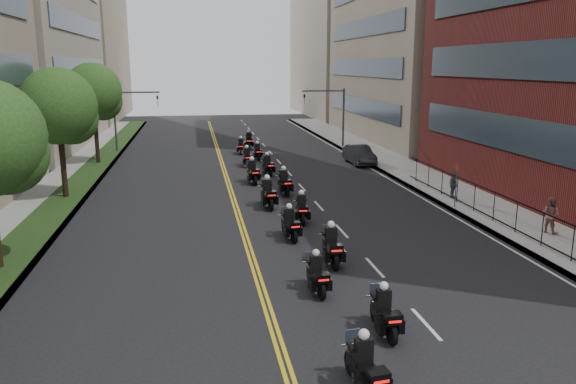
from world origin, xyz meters
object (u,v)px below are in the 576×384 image
(motorcycle_4, at_px, (290,225))
(motorcycle_10, at_px, (247,158))
(pedestrian_b, at_px, (551,215))
(pedestrian_c, at_px, (453,185))
(motorcycle_5, at_px, (302,210))
(parked_sedan, at_px, (359,155))
(motorcycle_7, at_px, (284,183))
(motorcycle_0, at_px, (365,369))
(motorcycle_3, at_px, (331,247))
(motorcycle_11, at_px, (258,152))
(motorcycle_6, at_px, (268,195))
(motorcycle_12, at_px, (241,147))
(motorcycle_9, at_px, (268,166))
(motorcycle_13, at_px, (249,142))
(motorcycle_8, at_px, (252,173))
(motorcycle_1, at_px, (384,314))
(motorcycle_2, at_px, (317,276))

(motorcycle_4, bearing_deg, motorcycle_10, 83.87)
(pedestrian_b, distance_m, pedestrian_c, 7.35)
(motorcycle_4, height_order, motorcycle_5, motorcycle_5)
(parked_sedan, bearing_deg, motorcycle_7, -129.57)
(motorcycle_0, distance_m, motorcycle_3, 9.04)
(pedestrian_c, bearing_deg, motorcycle_11, 31.04)
(motorcycle_6, relative_size, pedestrian_c, 1.59)
(motorcycle_4, height_order, pedestrian_b, pedestrian_b)
(motorcycle_0, xyz_separation_m, motorcycle_5, (1.37, 15.14, 0.01))
(motorcycle_5, bearing_deg, motorcycle_12, 98.21)
(motorcycle_9, distance_m, motorcycle_10, 3.89)
(motorcycle_7, bearing_deg, motorcycle_13, 86.25)
(motorcycle_0, relative_size, motorcycle_13, 0.86)
(motorcycle_4, bearing_deg, motorcycle_11, 80.77)
(motorcycle_7, bearing_deg, motorcycle_12, 89.83)
(motorcycle_6, distance_m, motorcycle_11, 16.27)
(pedestrian_c, bearing_deg, motorcycle_6, 89.74)
(motorcycle_13, bearing_deg, motorcycle_9, -85.19)
(motorcycle_8, bearing_deg, motorcycle_9, 57.02)
(motorcycle_9, relative_size, motorcycle_12, 1.04)
(motorcycle_0, bearing_deg, motorcycle_7, 79.20)
(parked_sedan, bearing_deg, motorcycle_12, 141.62)
(motorcycle_6, height_order, motorcycle_11, motorcycle_6)
(motorcycle_0, xyz_separation_m, motorcycle_11, (1.36, 34.57, -0.01))
(motorcycle_11, bearing_deg, pedestrian_b, -66.92)
(motorcycle_1, distance_m, motorcycle_2, 3.62)
(motorcycle_11, bearing_deg, motorcycle_2, -94.16)
(motorcycle_7, xyz_separation_m, motorcycle_11, (-0.13, 13.10, -0.07))
(motorcycle_10, distance_m, motorcycle_12, 6.41)
(motorcycle_4, height_order, motorcycle_11, motorcycle_4)
(motorcycle_3, distance_m, motorcycle_4, 3.70)
(motorcycle_13, bearing_deg, motorcycle_7, -84.75)
(motorcycle_1, height_order, pedestrian_b, pedestrian_b)
(motorcycle_9, height_order, pedestrian_b, pedestrian_b)
(motorcycle_4, bearing_deg, motorcycle_5, 61.84)
(motorcycle_5, xyz_separation_m, motorcycle_12, (-1.12, 22.76, -0.02))
(motorcycle_2, bearing_deg, pedestrian_b, 17.82)
(motorcycle_6, bearing_deg, motorcycle_4, -92.31)
(motorcycle_5, relative_size, parked_sedan, 0.49)
(motorcycle_6, relative_size, motorcycle_10, 1.10)
(motorcycle_10, xyz_separation_m, motorcycle_12, (0.06, 6.41, -0.03))
(motorcycle_3, relative_size, motorcycle_8, 0.97)
(motorcycle_6, height_order, pedestrian_b, pedestrian_b)
(motorcycle_2, xyz_separation_m, motorcycle_10, (0.00, 25.26, 0.06))
(motorcycle_11, height_order, motorcycle_12, motorcycle_12)
(motorcycle_0, relative_size, motorcycle_8, 0.89)
(motorcycle_5, relative_size, motorcycle_13, 0.88)
(motorcycle_10, bearing_deg, parked_sedan, -4.03)
(motorcycle_1, height_order, pedestrian_c, pedestrian_c)
(pedestrian_b, height_order, pedestrian_c, pedestrian_b)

